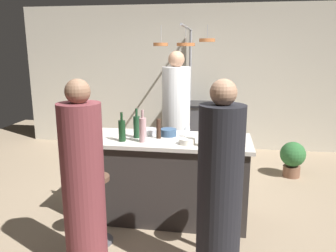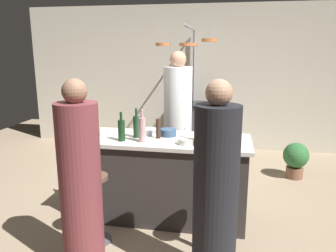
{
  "view_description": "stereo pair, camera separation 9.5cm",
  "coord_description": "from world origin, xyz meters",
  "px_view_note": "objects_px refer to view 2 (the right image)",
  "views": [
    {
      "loc": [
        0.56,
        -3.37,
        1.83
      ],
      "look_at": [
        0.0,
        0.15,
        1.0
      ],
      "focal_mm": 35.59,
      "sensor_mm": 36.0,
      "label": 1
    },
    {
      "loc": [
        0.66,
        -3.35,
        1.83
      ],
      "look_at": [
        0.0,
        0.15,
        1.0
      ],
      "focal_mm": 35.59,
      "sensor_mm": 36.0,
      "label": 2
    }
  ],
  "objects_px": {
    "wine_glass_by_chef": "(87,131)",
    "potted_plant": "(296,158)",
    "wine_bottle_white": "(97,125)",
    "wine_bottle_rose": "(142,129)",
    "bar_stool_left": "(95,205)",
    "pepper_mill": "(158,129)",
    "wine_glass_near_right_guest": "(187,128)",
    "mixing_bowl_blue": "(168,132)",
    "stove_range": "(191,127)",
    "guest_right": "(215,194)",
    "wine_glass_near_left_guest": "(220,134)",
    "bar_stool_right": "(212,216)",
    "wine_bottle_amber": "(203,133)",
    "mixing_bowl_steel": "(149,131)",
    "wine_bottle_red": "(121,130)",
    "wine_bottle_green": "(137,126)",
    "guest_left": "(81,185)",
    "chef": "(178,123)"
  },
  "relations": [
    {
      "from": "bar_stool_left",
      "to": "mixing_bowl_blue",
      "type": "distance_m",
      "value": 1.08
    },
    {
      "from": "bar_stool_left",
      "to": "mixing_bowl_steel",
      "type": "distance_m",
      "value": 1.0
    },
    {
      "from": "stove_range",
      "to": "potted_plant",
      "type": "height_order",
      "value": "stove_range"
    },
    {
      "from": "bar_stool_left",
      "to": "wine_bottle_red",
      "type": "xyz_separation_m",
      "value": [
        0.13,
        0.44,
        0.64
      ]
    },
    {
      "from": "guest_left",
      "to": "wine_glass_near_left_guest",
      "type": "distance_m",
      "value": 1.41
    },
    {
      "from": "guest_right",
      "to": "mixing_bowl_steel",
      "type": "relative_size",
      "value": 8.3
    },
    {
      "from": "chef",
      "to": "wine_bottle_amber",
      "type": "distance_m",
      "value": 1.38
    },
    {
      "from": "wine_bottle_green",
      "to": "wine_glass_near_right_guest",
      "type": "distance_m",
      "value": 0.54
    },
    {
      "from": "wine_bottle_green",
      "to": "wine_glass_by_chef",
      "type": "relative_size",
      "value": 2.17
    },
    {
      "from": "chef",
      "to": "wine_bottle_amber",
      "type": "bearing_deg",
      "value": -70.97
    },
    {
      "from": "guest_right",
      "to": "wine_bottle_white",
      "type": "xyz_separation_m",
      "value": [
        -1.33,
        0.95,
        0.27
      ]
    },
    {
      "from": "wine_glass_near_right_guest",
      "to": "bar_stool_left",
      "type": "bearing_deg",
      "value": -137.63
    },
    {
      "from": "bar_stool_right",
      "to": "chef",
      "type": "bearing_deg",
      "value": 109.02
    },
    {
      "from": "stove_range",
      "to": "wine_glass_by_chef",
      "type": "relative_size",
      "value": 6.1
    },
    {
      "from": "bar_stool_left",
      "to": "pepper_mill",
      "type": "relative_size",
      "value": 3.24
    },
    {
      "from": "potted_plant",
      "to": "mixing_bowl_steel",
      "type": "height_order",
      "value": "mixing_bowl_steel"
    },
    {
      "from": "guest_right",
      "to": "wine_glass_near_right_guest",
      "type": "height_order",
      "value": "guest_right"
    },
    {
      "from": "wine_bottle_white",
      "to": "wine_glass_near_left_guest",
      "type": "distance_m",
      "value": 1.32
    },
    {
      "from": "wine_glass_near_left_guest",
      "to": "guest_right",
      "type": "bearing_deg",
      "value": -89.46
    },
    {
      "from": "potted_plant",
      "to": "pepper_mill",
      "type": "xyz_separation_m",
      "value": [
        -1.7,
        -1.46,
        0.71
      ]
    },
    {
      "from": "guest_left",
      "to": "wine_bottle_red",
      "type": "relative_size",
      "value": 5.34
    },
    {
      "from": "guest_right",
      "to": "wine_bottle_white",
      "type": "distance_m",
      "value": 1.65
    },
    {
      "from": "wine_glass_by_chef",
      "to": "mixing_bowl_steel",
      "type": "height_order",
      "value": "wine_glass_by_chef"
    },
    {
      "from": "wine_glass_near_right_guest",
      "to": "potted_plant",
      "type": "bearing_deg",
      "value": 44.15
    },
    {
      "from": "chef",
      "to": "wine_bottle_rose",
      "type": "height_order",
      "value": "chef"
    },
    {
      "from": "wine_bottle_rose",
      "to": "mixing_bowl_blue",
      "type": "bearing_deg",
      "value": 52.27
    },
    {
      "from": "wine_bottle_green",
      "to": "wine_bottle_red",
      "type": "bearing_deg",
      "value": -126.2
    },
    {
      "from": "stove_range",
      "to": "guest_right",
      "type": "distance_m",
      "value": 3.5
    },
    {
      "from": "wine_glass_by_chef",
      "to": "wine_glass_near_left_guest",
      "type": "relative_size",
      "value": 1.0
    },
    {
      "from": "wine_glass_near_left_guest",
      "to": "mixing_bowl_steel",
      "type": "xyz_separation_m",
      "value": [
        -0.79,
        0.27,
        -0.07
      ]
    },
    {
      "from": "bar_stool_right",
      "to": "wine_bottle_amber",
      "type": "xyz_separation_m",
      "value": [
        -0.13,
        0.39,
        0.66
      ]
    },
    {
      "from": "guest_left",
      "to": "wine_bottle_red",
      "type": "xyz_separation_m",
      "value": [
        0.08,
        0.83,
        0.27
      ]
    },
    {
      "from": "bar_stool_left",
      "to": "pepper_mill",
      "type": "distance_m",
      "value": 1.0
    },
    {
      "from": "mixing_bowl_steel",
      "to": "potted_plant",
      "type": "bearing_deg",
      "value": 35.47
    },
    {
      "from": "wine_bottle_green",
      "to": "potted_plant",
      "type": "bearing_deg",
      "value": 37.25
    },
    {
      "from": "guest_right",
      "to": "wine_glass_near_left_guest",
      "type": "distance_m",
      "value": 0.89
    },
    {
      "from": "wine_glass_by_chef",
      "to": "potted_plant",
      "type": "bearing_deg",
      "value": 35.16
    },
    {
      "from": "guest_right",
      "to": "guest_left",
      "type": "bearing_deg",
      "value": -178.99
    },
    {
      "from": "guest_right",
      "to": "bar_stool_left",
      "type": "bearing_deg",
      "value": 162.06
    },
    {
      "from": "stove_range",
      "to": "wine_bottle_rose",
      "type": "height_order",
      "value": "wine_bottle_rose"
    },
    {
      "from": "bar_stool_right",
      "to": "wine_bottle_red",
      "type": "relative_size",
      "value": 2.25
    },
    {
      "from": "wine_bottle_green",
      "to": "wine_bottle_white",
      "type": "relative_size",
      "value": 1.03
    },
    {
      "from": "potted_plant",
      "to": "wine_glass_near_right_guest",
      "type": "height_order",
      "value": "wine_glass_near_right_guest"
    },
    {
      "from": "wine_bottle_white",
      "to": "wine_bottle_rose",
      "type": "distance_m",
      "value": 0.56
    },
    {
      "from": "bar_stool_right",
      "to": "wine_bottle_rose",
      "type": "relative_size",
      "value": 2.03
    },
    {
      "from": "pepper_mill",
      "to": "wine_bottle_white",
      "type": "bearing_deg",
      "value": -177.06
    },
    {
      "from": "guest_right",
      "to": "wine_bottle_red",
      "type": "distance_m",
      "value": 1.32
    },
    {
      "from": "potted_plant",
      "to": "wine_glass_near_right_guest",
      "type": "xyz_separation_m",
      "value": [
        -1.4,
        -1.36,
        0.71
      ]
    },
    {
      "from": "wine_bottle_white",
      "to": "wine_bottle_rose",
      "type": "relative_size",
      "value": 0.92
    },
    {
      "from": "chef",
      "to": "mixing_bowl_steel",
      "type": "relative_size",
      "value": 9.2
    }
  ]
}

